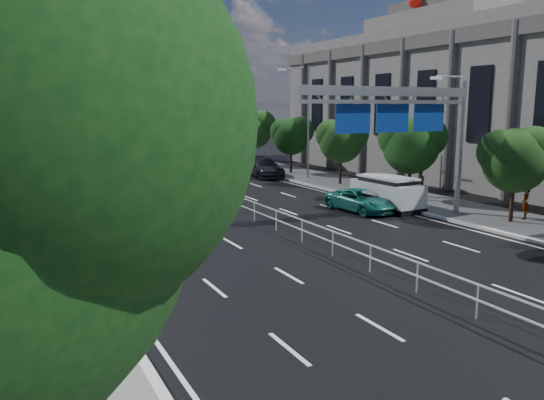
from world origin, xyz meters
TOP-DOWN VIEW (x-y plane):
  - ground at (0.00, 0.00)m, footprint 160.00×160.00m
  - kerb_near at (-9.00, 0.00)m, footprint 0.25×140.00m
  - median_fence at (0.00, 22.50)m, footprint 0.05×85.00m
  - toilet_sign at (-10.95, 0.00)m, footprint 1.62×0.18m
  - overhead_gantry at (6.74, 10.05)m, footprint 10.24×0.38m
  - streetlight_far at (10.50, 26.00)m, footprint 2.78×2.40m
  - civic_hall at (23.72, 22.00)m, footprint 14.40×36.00m
  - far_tree_c at (11.24, 6.98)m, footprint 3.52×3.28m
  - far_tree_d at (11.25, 14.48)m, footprint 3.85×3.59m
  - far_tree_e at (11.25, 21.98)m, footprint 3.63×3.38m
  - far_tree_f at (11.24, 29.48)m, footprint 3.52×3.28m
  - far_tree_g at (11.25, 36.98)m, footprint 3.96×3.69m
  - far_tree_h at (11.24, 44.48)m, footprint 3.41×3.18m
  - white_minivan at (-5.39, 24.16)m, footprint 2.09×4.61m
  - red_bus at (-5.68, 46.55)m, footprint 3.03×10.07m
  - near_car_silver at (-4.62, 25.89)m, footprint 2.02×4.75m
  - near_car_dark at (-2.69, 61.54)m, footprint 1.99×5.07m
  - silver_minivan at (8.30, 13.12)m, footprint 2.08×4.63m
  - parked_car_teal at (6.50, 13.21)m, footprint 2.50×4.69m
  - parked_car_dark at (8.30, 29.08)m, footprint 2.84×5.68m
  - pedestrian_a at (12.33, 7.06)m, footprint 0.72×0.66m
  - pedestrian_b at (12.54, 15.03)m, footprint 1.06×1.01m

SIDE VIEW (x-z plane):
  - ground at x=0.00m, z-range 0.00..0.00m
  - kerb_near at x=-9.00m, z-range -0.01..0.15m
  - median_fence at x=0.00m, z-range 0.01..1.04m
  - parked_car_teal at x=6.50m, z-range 0.00..1.25m
  - parked_car_dark at x=8.30m, z-range 0.00..1.58m
  - near_car_silver at x=-4.62m, z-range 0.00..1.60m
  - near_car_dark at x=-2.69m, z-range 0.00..1.64m
  - silver_minivan at x=8.30m, z-range -0.02..1.88m
  - pedestrian_a at x=12.33m, z-range 0.14..1.80m
  - white_minivan at x=-5.39m, z-range -0.02..1.96m
  - pedestrian_b at x=12.54m, z-range 0.14..1.87m
  - red_bus at x=-5.68m, z-range 0.06..3.03m
  - toilet_sign at x=-10.95m, z-range 0.77..5.11m
  - far_tree_h at x=11.24m, z-range 0.97..5.88m
  - far_tree_c at x=11.24m, z-range 0.95..5.90m
  - far_tree_f at x=11.24m, z-range 0.98..6.00m
  - far_tree_e at x=11.25m, z-range 0.99..6.12m
  - far_tree_d at x=11.25m, z-range 1.02..6.36m
  - far_tree_g at x=11.25m, z-range 1.03..6.48m
  - streetlight_far at x=10.50m, z-range 0.71..9.71m
  - overhead_gantry at x=6.74m, z-range 1.88..9.33m
  - civic_hall at x=23.72m, z-range -0.91..13.44m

